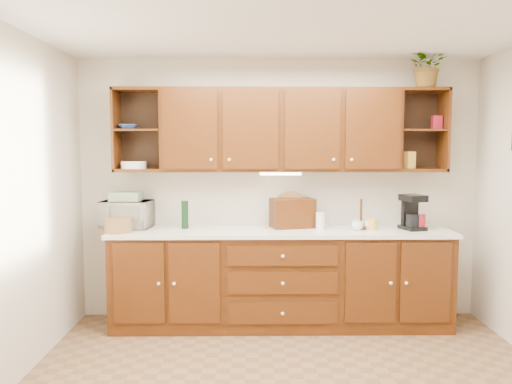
{
  "coord_description": "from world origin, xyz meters",
  "views": [
    {
      "loc": [
        -0.29,
        -3.28,
        1.73
      ],
      "look_at": [
        -0.24,
        1.15,
        1.33
      ],
      "focal_mm": 35.0,
      "sensor_mm": 36.0,
      "label": 1
    }
  ],
  "objects_px": {
    "microwave": "(126,214)",
    "potted_plant": "(428,66)",
    "bread_box": "(292,213)",
    "coffee_maker": "(412,213)"
  },
  "relations": [
    {
      "from": "microwave",
      "to": "potted_plant",
      "type": "xyz_separation_m",
      "value": [
        2.9,
        -0.06,
        1.42
      ]
    },
    {
      "from": "microwave",
      "to": "bread_box",
      "type": "bearing_deg",
      "value": 5.75
    },
    {
      "from": "bread_box",
      "to": "coffee_maker",
      "type": "bearing_deg",
      "value": -20.29
    },
    {
      "from": "bread_box",
      "to": "potted_plant",
      "type": "distance_m",
      "value": 1.9
    },
    {
      "from": "microwave",
      "to": "coffee_maker",
      "type": "relative_size",
      "value": 1.42
    },
    {
      "from": "coffee_maker",
      "to": "microwave",
      "type": "bearing_deg",
      "value": 161.46
    },
    {
      "from": "potted_plant",
      "to": "coffee_maker",
      "type": "bearing_deg",
      "value": -151.81
    },
    {
      "from": "coffee_maker",
      "to": "bread_box",
      "type": "bearing_deg",
      "value": 157.69
    },
    {
      "from": "coffee_maker",
      "to": "potted_plant",
      "type": "relative_size",
      "value": 0.82
    },
    {
      "from": "bread_box",
      "to": "coffee_maker",
      "type": "height_order",
      "value": "coffee_maker"
    }
  ]
}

